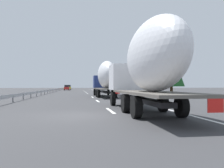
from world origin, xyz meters
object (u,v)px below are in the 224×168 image
object	(u,v)px
truck_lead	(105,77)
road_sign	(105,83)
truck_trailing	(147,64)
car_red_compact	(67,88)
car_yellow_coupe	(69,87)

from	to	relation	value
truck_lead	road_sign	xyz separation A→B (m)	(26.25, -3.10, -0.50)
truck_lead	truck_trailing	size ratio (longest dim) A/B	1.04
car_red_compact	car_yellow_coupe	bearing A→B (deg)	-0.10
truck_trailing	road_sign	world-z (taller)	truck_trailing
road_sign	car_red_compact	bearing A→B (deg)	24.53
car_yellow_coupe	road_sign	world-z (taller)	road_sign
truck_trailing	car_red_compact	world-z (taller)	truck_trailing
road_sign	truck_trailing	bearing A→B (deg)	176.07
truck_lead	car_yellow_coupe	distance (m)	66.04
truck_lead	car_red_compact	size ratio (longest dim) A/B	3.27
road_sign	car_yellow_coupe	bearing A→B (deg)	14.92
car_red_compact	road_sign	distance (m)	25.35
car_yellow_coupe	road_sign	distance (m)	40.75
car_yellow_coupe	car_red_compact	bearing A→B (deg)	179.90
road_sign	truck_lead	bearing A→B (deg)	173.27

